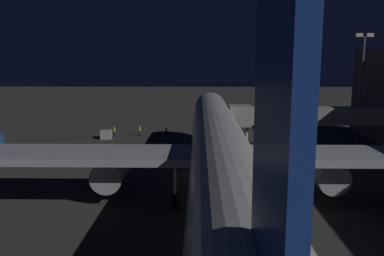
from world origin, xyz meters
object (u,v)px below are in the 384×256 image
object	(u,v)px
ground_crew_near_nose_gear	(140,130)
traffic_cone_nose_port	(222,136)
ground_crew_marshaller_fwd	(166,131)
apron_floodlight_mast	(361,80)
ground_crew_under_port_wing	(114,131)
jet_bridge	(299,116)
baggage_container_near_belt	(106,134)
airliner_at_gate	(219,148)
traffic_cone_nose_starboard	(197,136)

from	to	relation	value
ground_crew_near_nose_gear	traffic_cone_nose_port	xyz separation A→B (m)	(-15.05, 1.76, -0.75)
ground_crew_marshaller_fwd	traffic_cone_nose_port	bearing A→B (deg)	170.64
apron_floodlight_mast	traffic_cone_nose_port	size ratio (longest dim) A/B	32.99
apron_floodlight_mast	ground_crew_under_port_wing	size ratio (longest dim) A/B	9.95
jet_bridge	apron_floodlight_mast	distance (m)	16.77
baggage_container_near_belt	ground_crew_marshaller_fwd	world-z (taller)	ground_crew_marshaller_fwd
traffic_cone_nose_port	ground_crew_near_nose_gear	bearing A→B (deg)	-6.68
jet_bridge	ground_crew_near_nose_gear	xyz separation A→B (m)	(25.66, -13.56, -4.64)
apron_floodlight_mast	ground_crew_marshaller_fwd	xyz separation A→B (m)	(33.44, -3.63, -9.55)
apron_floodlight_mast	traffic_cone_nose_port	distance (m)	25.53
airliner_at_gate	traffic_cone_nose_starboard	distance (m)	33.54
baggage_container_near_belt	traffic_cone_nose_starboard	world-z (taller)	baggage_container_near_belt
baggage_container_near_belt	ground_crew_marshaller_fwd	xyz separation A→B (m)	(-10.42, -2.87, 0.17)
ground_crew_near_nose_gear	traffic_cone_nose_port	size ratio (longest dim) A/B	3.39
airliner_at_gate	ground_crew_near_nose_gear	distance (m)	37.38
jet_bridge	traffic_cone_nose_starboard	world-z (taller)	jet_bridge
airliner_at_gate	traffic_cone_nose_starboard	bearing A→B (deg)	-86.19
baggage_container_near_belt	traffic_cone_nose_port	world-z (taller)	baggage_container_near_belt
ground_crew_near_nose_gear	traffic_cone_nose_starboard	distance (m)	10.82
airliner_at_gate	jet_bridge	distance (m)	24.82
jet_bridge	airliner_at_gate	bearing A→B (deg)	58.91
apron_floodlight_mast	traffic_cone_nose_starboard	distance (m)	29.60
airliner_at_gate	ground_crew_marshaller_fwd	xyz separation A→B (m)	(7.94, -34.73, -4.58)
ground_crew_marshaller_fwd	traffic_cone_nose_starboard	world-z (taller)	ground_crew_marshaller_fwd
apron_floodlight_mast	ground_crew_under_port_wing	bearing A→B (deg)	-4.18
airliner_at_gate	jet_bridge	size ratio (longest dim) A/B	2.81
ground_crew_under_port_wing	airliner_at_gate	bearing A→B (deg)	116.95
airliner_at_gate	traffic_cone_nose_starboard	world-z (taller)	airliner_at_gate
ground_crew_near_nose_gear	ground_crew_under_port_wing	bearing A→B (deg)	7.40
apron_floodlight_mast	ground_crew_marshaller_fwd	size ratio (longest dim) A/B	10.38
traffic_cone_nose_starboard	apron_floodlight_mast	bearing A→B (deg)	175.95
jet_bridge	traffic_cone_nose_port	xyz separation A→B (m)	(10.62, -11.80, -5.40)
apron_floodlight_mast	traffic_cone_nose_starboard	world-z (taller)	apron_floodlight_mast
airliner_at_gate	traffic_cone_nose_port	bearing A→B (deg)	-93.81
ground_crew_marshaller_fwd	ground_crew_under_port_wing	distance (m)	9.48
airliner_at_gate	baggage_container_near_belt	world-z (taller)	airliner_at_gate
airliner_at_gate	apron_floodlight_mast	distance (m)	40.52
airliner_at_gate	apron_floodlight_mast	size ratio (longest dim) A/B	3.74
baggage_container_near_belt	ground_crew_near_nose_gear	xyz separation A→B (m)	(-5.51, -2.96, 0.24)
ground_crew_under_port_wing	traffic_cone_nose_port	size ratio (longest dim) A/B	3.32
jet_bridge	baggage_container_near_belt	xyz separation A→B (m)	(31.17, -10.61, -4.88)
baggage_container_near_belt	traffic_cone_nose_starboard	distance (m)	16.21
jet_bridge	baggage_container_near_belt	world-z (taller)	jet_bridge
ground_crew_near_nose_gear	traffic_cone_nose_starboard	xyz separation A→B (m)	(-10.65, 1.76, -0.75)
traffic_cone_nose_starboard	ground_crew_under_port_wing	bearing A→B (deg)	-4.40
baggage_container_near_belt	ground_crew_under_port_wing	distance (m)	2.56
ground_crew_under_port_wing	traffic_cone_nose_starboard	distance (m)	15.27
airliner_at_gate	ground_crew_near_nose_gear	size ratio (longest dim) A/B	36.34
airliner_at_gate	ground_crew_near_nose_gear	bearing A→B (deg)	-69.75
ground_crew_near_nose_gear	traffic_cone_nose_port	world-z (taller)	ground_crew_near_nose_gear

